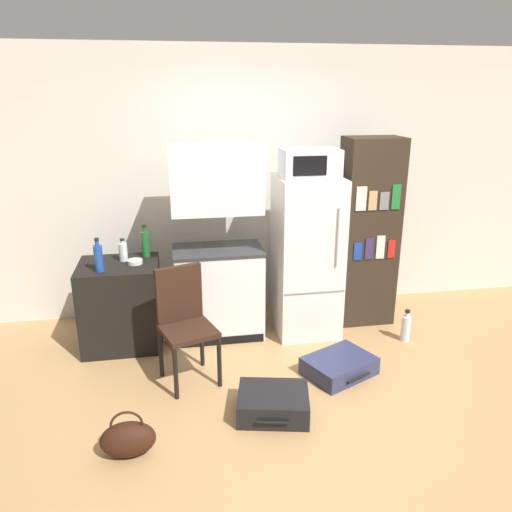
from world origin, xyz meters
TOP-DOWN VIEW (x-y plane):
  - ground_plane at (0.00, 0.00)m, footprint 24.00×24.00m
  - wall_back at (0.20, 2.00)m, footprint 6.40×0.10m
  - side_table at (-1.41, 1.30)m, footprint 0.71×0.61m
  - kitchen_hutch at (-0.50, 1.35)m, footprint 0.83×0.51m
  - refrigerator at (0.34, 1.30)m, footprint 0.59×0.63m
  - microwave at (0.34, 1.29)m, footprint 0.51×0.35m
  - bookshelf at (0.99, 1.42)m, footprint 0.54×0.38m
  - bottle_blue_soda at (-1.54, 1.13)m, footprint 0.07×0.07m
  - bottle_green_tall at (-1.16, 1.47)m, footprint 0.07×0.07m
  - bottle_clear_short at (-1.36, 1.38)m, footprint 0.08×0.08m
  - bowl at (-1.25, 1.28)m, footprint 0.13×0.13m
  - chair at (-0.86, 0.63)m, footprint 0.51×0.51m
  - suitcase_large_flat at (0.41, 0.44)m, footprint 0.67×0.60m
  - suitcase_small_flat at (-0.25, -0.00)m, footprint 0.59×0.51m
  - handbag at (-1.27, -0.27)m, footprint 0.36×0.20m
  - water_bottle_front at (1.22, 0.89)m, footprint 0.09×0.09m

SIDE VIEW (x-z plane):
  - ground_plane at x=0.00m, z-range 0.00..0.00m
  - suitcase_large_flat at x=0.41m, z-range 0.00..0.15m
  - suitcase_small_flat at x=-0.25m, z-range 0.00..0.18m
  - handbag at x=-1.27m, z-range -0.04..0.29m
  - water_bottle_front at x=1.22m, z-range -0.03..0.29m
  - side_table at x=-1.41m, z-range 0.00..0.79m
  - chair at x=-0.86m, z-range 0.08..1.02m
  - refrigerator at x=0.34m, z-range 0.00..1.52m
  - bowl at x=-1.25m, z-range 0.79..0.83m
  - kitchen_hutch at x=-0.50m, z-range -0.07..1.74m
  - bottle_clear_short at x=-1.36m, z-range 0.77..0.98m
  - bottle_blue_soda at x=-1.54m, z-range 0.77..1.06m
  - bottle_green_tall at x=-1.16m, z-range 0.77..1.07m
  - bookshelf at x=0.99m, z-range 0.00..1.85m
  - wall_back at x=0.20m, z-range 0.00..2.69m
  - microwave at x=0.34m, z-range 1.52..1.77m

